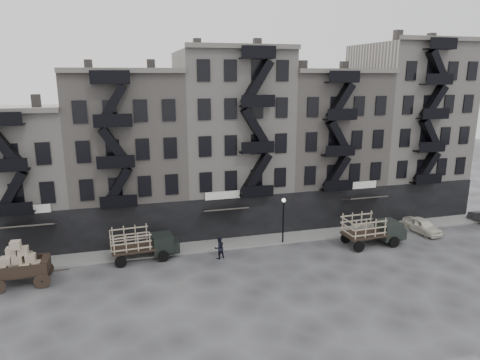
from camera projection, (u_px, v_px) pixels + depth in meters
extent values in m
plane|color=#38383A|center=(260.00, 259.00, 35.44)|extent=(140.00, 140.00, 0.00)
cube|color=slate|center=(247.00, 242.00, 38.94)|extent=(55.00, 2.50, 0.15)
cube|color=#A29D95|center=(14.00, 176.00, 38.32)|extent=(10.00, 10.00, 12.00)
cube|color=black|center=(6.00, 238.00, 34.65)|extent=(10.00, 0.35, 4.00)
cube|color=#4C4744|center=(36.00, 101.00, 37.35)|extent=(0.70, 0.70, 1.20)
cube|color=gray|center=(128.00, 154.00, 40.47)|extent=(10.00, 10.00, 15.00)
cube|color=black|center=(133.00, 227.00, 37.17)|extent=(10.00, 0.35, 4.00)
cube|color=#595651|center=(123.00, 70.00, 33.79)|extent=(10.00, 0.50, 0.40)
cube|color=#4C4744|center=(87.00, 66.00, 37.76)|extent=(0.70, 0.70, 1.20)
cube|color=#4C4744|center=(151.00, 66.00, 39.14)|extent=(0.70, 0.70, 1.20)
cube|color=#A29D95|center=(230.00, 140.00, 42.75)|extent=(10.00, 10.00, 17.00)
cube|color=black|center=(243.00, 217.00, 39.69)|extent=(10.00, 0.35, 4.00)
cube|color=#595651|center=(244.00, 46.00, 35.82)|extent=(10.00, 0.50, 0.40)
cube|color=#4C4744|center=(199.00, 44.00, 39.79)|extent=(0.70, 0.70, 1.20)
cube|color=#4C4744|center=(255.00, 45.00, 41.18)|extent=(0.70, 0.70, 1.20)
cube|color=gray|center=(321.00, 146.00, 45.52)|extent=(10.00, 10.00, 15.00)
cube|color=black|center=(341.00, 208.00, 42.21)|extent=(10.00, 0.35, 4.00)
cube|color=#595651|center=(350.00, 71.00, 38.83)|extent=(10.00, 0.50, 0.40)
cube|color=#4C4744|center=(298.00, 67.00, 42.80)|extent=(0.70, 0.70, 1.20)
cube|color=#4C4744|center=(347.00, 67.00, 44.19)|extent=(0.70, 0.70, 1.20)
cube|color=#A29D95|center=(404.00, 128.00, 47.68)|extent=(10.00, 10.00, 18.00)
cube|color=black|center=(427.00, 201.00, 44.73)|extent=(10.00, 0.35, 4.00)
cube|color=#595651|center=(447.00, 38.00, 40.62)|extent=(10.00, 0.50, 0.40)
cube|color=#4C4744|center=(388.00, 38.00, 44.60)|extent=(0.70, 0.70, 1.20)
cube|color=#4C4744|center=(433.00, 39.00, 45.98)|extent=(0.70, 0.70, 1.20)
cylinder|color=black|center=(283.00, 223.00, 38.15)|extent=(0.14, 0.14, 4.00)
sphere|color=silver|center=(284.00, 200.00, 37.64)|extent=(0.36, 0.36, 0.36)
imported|color=#BCB8AC|center=(21.00, 261.00, 32.95)|extent=(2.30, 1.32, 1.84)
cube|color=black|center=(22.00, 272.00, 30.90)|extent=(3.79, 2.08, 0.21)
cylinder|color=black|center=(3.00, 274.00, 31.56)|extent=(1.14, 0.14, 1.14)
cylinder|color=black|center=(42.00, 281.00, 30.46)|extent=(1.14, 0.14, 1.14)
cylinder|color=black|center=(46.00, 269.00, 32.38)|extent=(1.14, 0.14, 1.14)
cube|color=black|center=(46.00, 263.00, 31.26)|extent=(0.57, 1.67, 0.83)
cube|color=black|center=(133.00, 248.00, 34.93)|extent=(3.63, 2.30, 0.18)
cube|color=black|center=(162.00, 243.00, 35.66)|extent=(1.77, 1.96, 1.54)
cube|color=black|center=(173.00, 245.00, 36.03)|extent=(0.93, 1.59, 0.92)
cylinder|color=black|center=(163.00, 256.00, 34.86)|extent=(0.94, 0.29, 0.92)
cylinder|color=black|center=(159.00, 247.00, 36.74)|extent=(0.94, 0.29, 0.92)
cylinder|color=black|center=(121.00, 262.00, 33.77)|extent=(0.94, 0.29, 0.92)
cylinder|color=black|center=(119.00, 252.00, 35.65)|extent=(0.94, 0.29, 0.92)
cube|color=black|center=(364.00, 234.00, 37.88)|extent=(3.75, 2.31, 0.19)
cube|color=black|center=(388.00, 230.00, 38.57)|extent=(1.80, 2.01, 1.62)
cube|color=black|center=(397.00, 232.00, 38.93)|extent=(0.93, 1.65, 0.97)
cylinder|color=black|center=(394.00, 242.00, 37.73)|extent=(0.98, 0.28, 0.97)
cylinder|color=black|center=(379.00, 234.00, 39.72)|extent=(0.98, 0.28, 0.97)
cylinder|color=black|center=(359.00, 247.00, 36.69)|extent=(0.98, 0.28, 0.97)
cylinder|color=black|center=(346.00, 238.00, 38.68)|extent=(0.98, 0.28, 0.97)
imported|color=beige|center=(422.00, 226.00, 41.21)|extent=(2.20, 4.31, 1.41)
imported|color=black|center=(20.00, 267.00, 32.03)|extent=(0.75, 0.70, 1.73)
imported|color=black|center=(219.00, 248.00, 35.36)|extent=(1.10, 0.98, 1.87)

